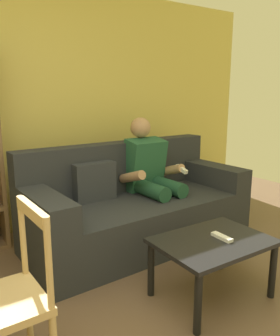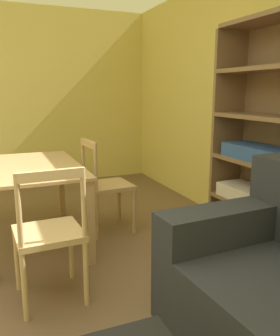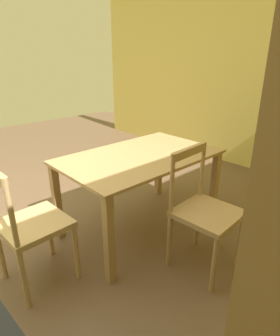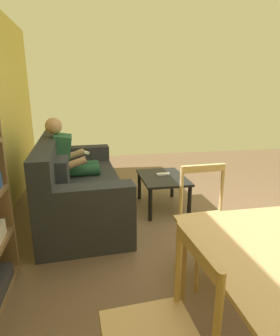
# 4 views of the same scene
# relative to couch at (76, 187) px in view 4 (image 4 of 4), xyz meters

# --- Properties ---
(ground_plane) EXTENTS (8.85, 8.85, 0.00)m
(ground_plane) POSITION_rel_couch_xyz_m (-1.26, -1.70, -0.34)
(ground_plane) COLOR brown
(couch) EXTENTS (2.21, 1.06, 0.95)m
(couch) POSITION_rel_couch_xyz_m (0.00, 0.00, 0.00)
(couch) COLOR #282B30
(couch) RESTS_ON ground_plane
(person_lounging) EXTENTS (0.61, 0.86, 1.20)m
(person_lounging) POSITION_rel_couch_xyz_m (0.23, 0.05, 0.28)
(person_lounging) COLOR #23563D
(person_lounging) RESTS_ON ground_plane
(coffee_table) EXTENTS (0.79, 0.57, 0.44)m
(coffee_table) POSITION_rel_couch_xyz_m (-0.06, -1.12, 0.03)
(coffee_table) COLOR black
(coffee_table) RESTS_ON ground_plane
(tv_remote) EXTENTS (0.05, 0.17, 0.02)m
(tv_remote) POSITION_rel_couch_xyz_m (0.00, -1.14, 0.11)
(tv_remote) COLOR white
(tv_remote) RESTS_ON coffee_table
(dining_chair_facing_couch) EXTENTS (0.44, 0.44, 0.92)m
(dining_chair_facing_couch) POSITION_rel_couch_xyz_m (-1.46, -1.13, 0.12)
(dining_chair_facing_couch) COLOR tan
(dining_chair_facing_couch) RESTS_ON ground_plane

